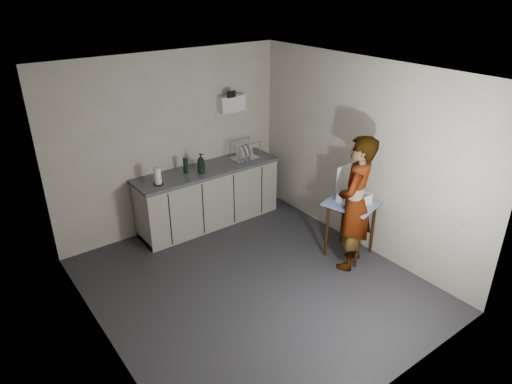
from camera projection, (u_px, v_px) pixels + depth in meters
ground at (254, 284)px, 5.70m from camera, size 4.00×4.00×0.00m
wall_back at (172, 143)px, 6.58m from camera, size 3.60×0.02×2.60m
wall_right at (361, 156)px, 6.11m from camera, size 0.02×4.00×2.60m
wall_left at (96, 240)px, 4.17m from camera, size 0.02×4.00×2.60m
ceiling at (253, 74)px, 4.58m from camera, size 3.60×4.00×0.01m
kitchen_counter at (209, 197)px, 6.96m from camera, size 2.24×0.62×0.91m
wall_shelf at (231, 103)px, 6.88m from camera, size 0.42×0.18×0.37m
side_table at (352, 209)px, 6.04m from camera, size 0.76×0.76×0.80m
standing_man at (355, 204)px, 5.73m from camera, size 0.78×0.68×1.79m
soap_bottle at (201, 163)px, 6.54m from camera, size 0.16×0.16×0.29m
soda_can at (202, 165)px, 6.71m from camera, size 0.06×0.06×0.11m
dark_bottle at (186, 166)px, 6.55m from camera, size 0.07×0.07×0.23m
paper_towel at (158, 176)px, 6.18m from camera, size 0.14×0.14×0.25m
dish_rack at (244, 155)px, 7.07m from camera, size 0.42×0.31×0.29m
bakery_box at (353, 195)px, 5.95m from camera, size 0.35×0.36×0.47m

